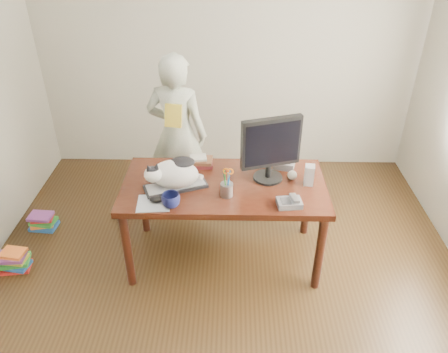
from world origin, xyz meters
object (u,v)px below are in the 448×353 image
(keyboard, at_px, (176,186))
(calculator, at_px, (285,161))
(coffee_mug, at_px, (171,200))
(pen_cup, at_px, (227,188))
(speaker, at_px, (309,175))
(monitor, at_px, (271,146))
(baseball, at_px, (292,175))
(phone, at_px, (290,202))
(book_pile_b, at_px, (43,221))
(person, at_px, (177,135))
(book_pile_a, at_px, (14,261))
(book_stack, at_px, (200,162))
(desk, at_px, (224,194))
(mouse, at_px, (157,199))
(cat, at_px, (173,173))

(keyboard, bearing_deg, calculator, 1.19)
(coffee_mug, bearing_deg, pen_cup, 20.16)
(speaker, bearing_deg, monitor, 178.86)
(pen_cup, relative_size, baseball, 3.21)
(phone, distance_m, book_pile_b, 2.40)
(coffee_mug, relative_size, person, 0.09)
(coffee_mug, bearing_deg, book_pile_a, 175.58)
(phone, height_order, book_stack, same)
(keyboard, distance_m, baseball, 0.92)
(pen_cup, distance_m, book_stack, 0.50)
(monitor, xyz_separation_m, pen_cup, (-0.33, -0.23, -0.24))
(desk, bearing_deg, person, 122.84)
(mouse, bearing_deg, speaker, 8.74)
(phone, distance_m, baseball, 0.36)
(speaker, xyz_separation_m, book_pile_a, (-2.41, -0.22, -0.74))
(speaker, distance_m, book_pile_b, 2.52)
(desk, distance_m, baseball, 0.57)
(desk, height_order, phone, phone)
(baseball, bearing_deg, keyboard, -171.10)
(pen_cup, height_order, calculator, pen_cup)
(keyboard, bearing_deg, cat, -171.64)
(speaker, bearing_deg, cat, -166.74)
(monitor, relative_size, speaker, 3.30)
(baseball, bearing_deg, person, 144.76)
(phone, bearing_deg, person, 124.74)
(monitor, xyz_separation_m, book_pile_a, (-2.10, -0.27, -0.96))
(desk, xyz_separation_m, speaker, (0.66, -0.06, 0.23))
(speaker, bearing_deg, book_pile_b, -179.41)
(book_pile_b, bearing_deg, calculator, -1.10)
(mouse, xyz_separation_m, book_stack, (0.28, 0.53, 0.01))
(phone, bearing_deg, cat, 159.90)
(book_stack, bearing_deg, book_pile_a, -165.12)
(keyboard, distance_m, book_stack, 0.38)
(keyboard, bearing_deg, book_stack, 42.81)
(baseball, bearing_deg, mouse, -162.04)
(desk, height_order, speaker, speaker)
(coffee_mug, distance_m, book_stack, 0.61)
(coffee_mug, relative_size, calculator, 0.53)
(cat, bearing_deg, coffee_mug, -109.54)
(book_pile_a, bearing_deg, coffee_mug, -4.42)
(person, xyz_separation_m, book_pile_a, (-1.30, -0.98, -0.69))
(coffee_mug, height_order, speaker, speaker)
(person, bearing_deg, speaker, 156.75)
(monitor, relative_size, mouse, 4.68)
(phone, relative_size, book_pile_b, 0.74)
(coffee_mug, bearing_deg, desk, 45.48)
(keyboard, relative_size, mouse, 4.46)
(cat, distance_m, speaker, 1.05)
(cat, xyz_separation_m, pen_cup, (0.41, -0.09, -0.07))
(baseball, relative_size, calculator, 0.30)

